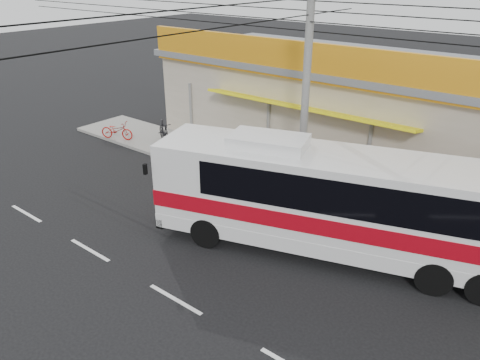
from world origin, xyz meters
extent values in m
plane|color=black|center=(0.00, 0.00, 0.00)|extent=(120.00, 120.00, 0.00)
cube|color=gray|center=(0.00, 6.00, 0.07)|extent=(30.00, 3.20, 0.15)
cube|color=#A39984|center=(0.00, 11.60, 2.10)|extent=(22.00, 8.00, 4.20)
cube|color=slate|center=(0.00, 11.60, 4.35)|extent=(22.60, 8.60, 0.30)
cube|color=orange|center=(0.00, 7.48, 4.90)|extent=(22.00, 0.24, 1.60)
cube|color=#A6091E|center=(-2.00, 7.45, 4.90)|extent=(9.00, 0.10, 1.20)
cube|color=#A6091E|center=(-9.00, 7.45, 4.90)|extent=(3.00, 0.10, 1.10)
cube|color=yellow|center=(-2.00, 7.30, 3.00)|extent=(10.00, 1.20, 0.37)
cube|color=silver|center=(2.48, 2.48, 1.90)|extent=(12.21, 6.10, 2.91)
cube|color=#A00613|center=(2.48, 2.48, 1.55)|extent=(12.26, 6.15, 0.55)
cube|color=black|center=(3.15, 2.70, 2.56)|extent=(10.32, 5.52, 1.10)
cube|color=black|center=(-3.16, 0.65, 2.36)|extent=(0.83, 2.15, 1.50)
cube|color=silver|center=(0.10, 1.71, 3.54)|extent=(2.72, 2.08, 0.36)
cylinder|color=black|center=(-1.17, 0.10, 0.52)|extent=(1.09, 0.63, 1.04)
cylinder|color=black|center=(-1.87, 2.26, 0.52)|extent=(1.09, 0.63, 1.04)
cylinder|color=black|center=(6.04, 4.83, 0.52)|extent=(1.09, 0.63, 1.04)
imported|color=#9A100B|center=(-11.71, 4.70, 0.62)|extent=(1.91, 1.27, 0.95)
imported|color=black|center=(-9.36, 5.88, 0.72)|extent=(1.94, 1.39, 1.15)
cylinder|color=#5C5C5A|center=(-0.39, 4.64, 4.27)|extent=(0.28, 0.28, 8.54)
camera|label=1|loc=(7.97, -9.58, 8.53)|focal=35.00mm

